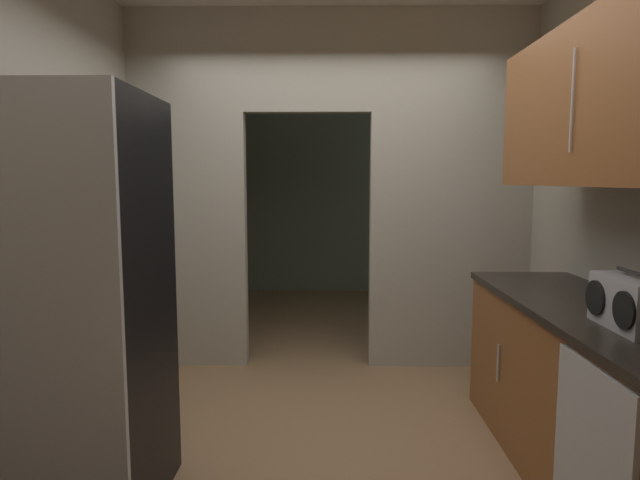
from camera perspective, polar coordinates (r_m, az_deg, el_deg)
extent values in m
plane|color=#93704C|center=(3.24, 1.20, -21.52)|extent=(20.00, 20.00, 0.00)
cube|color=#ADA899|center=(4.44, -13.87, 4.98)|extent=(0.92, 0.12, 2.85)
cube|color=#ADA899|center=(4.40, 13.77, 4.98)|extent=(1.28, 0.12, 2.85)
cube|color=#ADA899|center=(4.40, -1.36, 18.62)|extent=(1.01, 0.12, 0.79)
cube|color=gray|center=(7.27, 1.00, 5.64)|extent=(3.20, 0.10, 2.85)
cube|color=gray|center=(5.98, -14.05, 5.29)|extent=(0.10, 2.98, 2.85)
cube|color=gray|center=(5.99, 16.12, 5.24)|extent=(0.10, 2.98, 2.85)
cube|color=black|center=(2.68, -25.05, -6.46)|extent=(0.75, 0.70, 1.90)
cube|color=#B7BABC|center=(2.37, -28.95, -8.32)|extent=(0.75, 0.03, 1.90)
cube|color=brown|center=(3.02, 27.31, -15.45)|extent=(0.61, 2.16, 0.86)
cube|color=black|center=(2.89, 27.77, -7.10)|extent=(0.65, 2.16, 0.04)
cylinder|color=#B7BABC|center=(2.48, 25.58, -19.16)|extent=(0.01, 0.01, 0.22)
cylinder|color=#B7BABC|center=(3.30, 18.53, -12.38)|extent=(0.01, 0.01, 0.22)
cube|color=#B7BABC|center=(2.40, 26.95, -21.54)|extent=(0.02, 0.56, 0.84)
cube|color=brown|center=(2.84, 28.84, 12.95)|extent=(0.34, 1.95, 0.78)
cylinder|color=#B7BABC|center=(2.76, 25.41, 13.34)|extent=(0.01, 0.01, 0.47)
cube|color=#B2B2B7|center=(2.57, 30.53, -5.90)|extent=(0.19, 0.38, 0.22)
cylinder|color=#262626|center=(2.55, 30.70, -3.07)|extent=(0.02, 0.26, 0.02)
cylinder|color=black|center=(2.43, 29.77, -6.55)|extent=(0.01, 0.15, 0.15)
cylinder|color=black|center=(2.62, 27.38, -5.51)|extent=(0.01, 0.15, 0.15)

